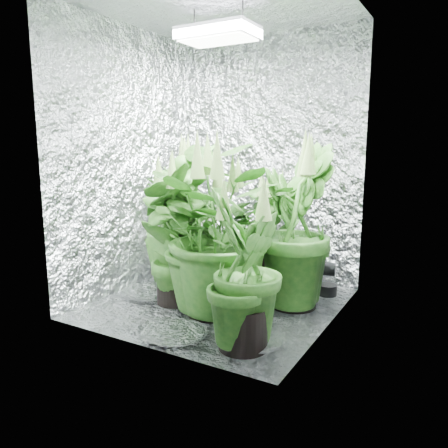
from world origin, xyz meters
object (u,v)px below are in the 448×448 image
Objects in this scene: plant_a at (218,229)px; plant_e at (210,231)px; grow_lamp at (218,34)px; plant_c at (295,228)px; plant_d at (172,233)px; plant_f at (174,235)px; plant_g at (244,272)px; plant_h at (184,221)px; circulation_fan at (324,275)px; plant_b at (274,233)px.

plant_a is 0.44m from plant_e.
grow_lamp reaches higher than plant_c.
plant_f is (0.28, -0.36, 0.08)m from plant_d.
plant_e is 0.54m from plant_g.
circulation_fan is at bearing 26.40° from plant_h.
plant_f is at bearing -116.80° from plant_a.
plant_a is 0.37m from plant_f.
plant_c reaches higher than plant_d.
grow_lamp is 1.27m from plant_e.
plant_d reaches higher than circulation_fan.
plant_d reaches higher than plant_b.
plant_c is at bearing 45.40° from plant_e.
plant_g is 0.82× the size of plant_h.
plant_d is at bearing -148.56° from plant_b.
plant_f is at bearing -73.29° from plant_h.
plant_c reaches higher than circulation_fan.
plant_b is at bearing 60.79° from plant_a.
plant_g is at bearing -74.29° from plant_b.
grow_lamp reaches higher than plant_e.
grow_lamp is 0.51× the size of plant_g.
plant_f reaches higher than plant_g.
plant_b is 1.22m from plant_g.
plant_f is at bearing -52.11° from plant_d.
grow_lamp is 1.53m from plant_d.
plant_d is 0.77m from plant_e.
grow_lamp is 1.37m from plant_c.
plant_c is 3.36× the size of circulation_fan.
plant_b is at bearing 128.50° from plant_c.
plant_f is 1.17m from circulation_fan.
grow_lamp is 0.42× the size of plant_h.
plant_c is at bearing 89.40° from plant_g.
plant_b is 0.53m from circulation_fan.
plant_f is at bearing -153.54° from circulation_fan.
plant_a is at bearing -3.60° from plant_d.
plant_h is at bearing 166.43° from grow_lamp.
plant_f is 1.10× the size of plant_g.
plant_h is (-0.83, -0.13, -0.00)m from plant_c.
plant_d is 0.78× the size of plant_h.
grow_lamp is 0.54× the size of plant_b.
circulation_fan is (0.12, 1.09, -0.29)m from plant_g.
plant_e is at bearing -134.60° from plant_c.
plant_h is (-0.24, -0.10, 0.06)m from plant_a.
plant_d is at bearing 127.89° from plant_f.
plant_h is (-0.41, 0.30, -0.02)m from plant_e.
plant_c is 1.13× the size of plant_f.
plant_a is 0.53m from plant_b.
plant_c is 1.31× the size of plant_d.
circulation_fan is (0.60, 0.55, -1.67)m from grow_lamp.
plant_h is (-0.35, 0.08, -1.27)m from grow_lamp.
plant_a reaches higher than plant_g.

